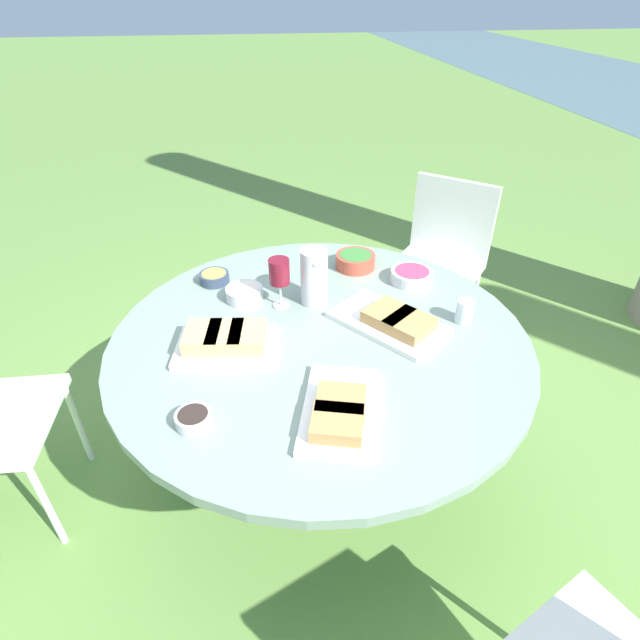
{
  "coord_description": "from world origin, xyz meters",
  "views": [
    {
      "loc": [
        1.36,
        -0.21,
        1.74
      ],
      "look_at": [
        0.0,
        0.0,
        0.79
      ],
      "focal_mm": 28.0,
      "sensor_mm": 36.0,
      "label": 1
    }
  ],
  "objects": [
    {
      "name": "ground_plane",
      "position": [
        0.0,
        0.0,
        0.0
      ],
      "size": [
        40.0,
        40.0,
        0.0
      ],
      "primitive_type": "plane",
      "color": "#668E42"
    },
    {
      "name": "dining_table",
      "position": [
        0.0,
        0.0,
        0.64
      ],
      "size": [
        1.43,
        1.43,
        0.73
      ],
      "color": "#4C4C51",
      "rests_on": "ground_plane"
    },
    {
      "name": "chair_near_left",
      "position": [
        -0.92,
        0.8,
        0.52
      ],
      "size": [
        0.61,
        0.61,
        0.89
      ],
      "color": "silver",
      "rests_on": "ground_plane"
    },
    {
      "name": "water_pitcher",
      "position": [
        -0.21,
        0.01,
        0.84
      ],
      "size": [
        0.11,
        0.1,
        0.21
      ],
      "color": "silver",
      "rests_on": "dining_table"
    },
    {
      "name": "wine_glass",
      "position": [
        -0.2,
        -0.12,
        0.87
      ],
      "size": [
        0.08,
        0.08,
        0.19
      ],
      "color": "silver",
      "rests_on": "dining_table"
    },
    {
      "name": "platter_bread_main",
      "position": [
        0.4,
        -0.01,
        0.76
      ],
      "size": [
        0.4,
        0.3,
        0.06
      ],
      "color": "white",
      "rests_on": "dining_table"
    },
    {
      "name": "platter_charcuterie",
      "position": [
        0.03,
        -0.32,
        0.77
      ],
      "size": [
        0.27,
        0.35,
        0.07
      ],
      "color": "white",
      "rests_on": "dining_table"
    },
    {
      "name": "platter_sandwich_side",
      "position": [
        -0.0,
        0.26,
        0.76
      ],
      "size": [
        0.45,
        0.42,
        0.06
      ],
      "color": "white",
      "rests_on": "dining_table"
    },
    {
      "name": "bowl_fries",
      "position": [
        -0.41,
        -0.36,
        0.76
      ],
      "size": [
        0.12,
        0.12,
        0.04
      ],
      "color": "#334256",
      "rests_on": "dining_table"
    },
    {
      "name": "bowl_salad",
      "position": [
        -0.45,
        0.22,
        0.77
      ],
      "size": [
        0.16,
        0.16,
        0.06
      ],
      "color": "#B74733",
      "rests_on": "dining_table"
    },
    {
      "name": "bowl_olives",
      "position": [
        0.36,
        -0.4,
        0.76
      ],
      "size": [
        0.1,
        0.1,
        0.04
      ],
      "color": "silver",
      "rests_on": "dining_table"
    },
    {
      "name": "bowl_dip_red",
      "position": [
        -0.3,
        0.42,
        0.76
      ],
      "size": [
        0.17,
        0.17,
        0.05
      ],
      "color": "silver",
      "rests_on": "dining_table"
    },
    {
      "name": "bowl_dip_cream",
      "position": [
        -0.27,
        -0.25,
        0.76
      ],
      "size": [
        0.14,
        0.14,
        0.05
      ],
      "color": "silver",
      "rests_on": "dining_table"
    },
    {
      "name": "cup_water_near",
      "position": [
        -0.0,
        0.51,
        0.78
      ],
      "size": [
        0.06,
        0.06,
        0.08
      ],
      "color": "silver",
      "rests_on": "dining_table"
    },
    {
      "name": "handbag",
      "position": [
        -1.26,
        -0.3,
        0.13
      ],
      "size": [
        0.3,
        0.14,
        0.37
      ],
      "color": "maroon",
      "rests_on": "ground_plane"
    }
  ]
}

